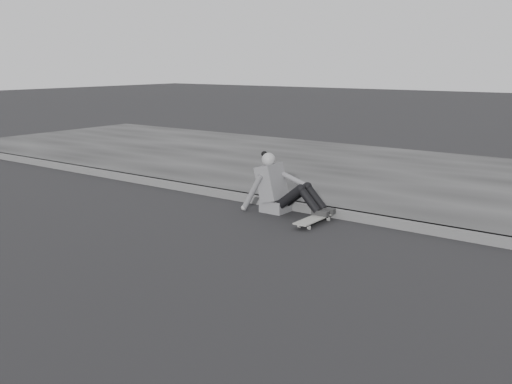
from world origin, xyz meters
TOP-DOWN VIEW (x-y plane):
  - ground at (0.00, 0.00)m, footprint 80.00×80.00m
  - curb at (0.00, 2.58)m, footprint 24.00×0.16m
  - sidewalk at (0.00, 5.60)m, footprint 24.00×6.00m
  - skateboard at (-0.85, 2.08)m, footprint 0.20×0.78m
  - seated_woman at (-1.59, 2.32)m, footprint 1.38×0.46m

SIDE VIEW (x-z plane):
  - ground at x=0.00m, z-range 0.00..0.00m
  - curb at x=0.00m, z-range 0.00..0.12m
  - sidewalk at x=0.00m, z-range 0.00..0.12m
  - skateboard at x=-0.85m, z-range 0.03..0.12m
  - seated_woman at x=-1.59m, z-range -0.08..0.80m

